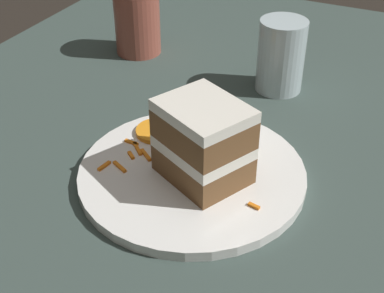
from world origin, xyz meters
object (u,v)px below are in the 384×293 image
at_px(cream_dollop, 221,113).
at_px(drinking_glass, 280,60).
at_px(coffee_mug, 137,20).
at_px(plate, 192,173).
at_px(orange_garnish, 157,131).
at_px(cake_slice, 203,142).

xyz_separation_m(cream_dollop, drinking_glass, (0.03, 0.15, 0.01)).
bearing_deg(drinking_glass, cream_dollop, -99.84).
distance_m(cream_dollop, coffee_mug, 0.28).
xyz_separation_m(drinking_glass, coffee_mug, (-0.24, 0.02, 0.01)).
bearing_deg(drinking_glass, plate, -95.41).
bearing_deg(plate, cream_dollop, 92.25).
relative_size(cream_dollop, orange_garnish, 0.99).
relative_size(plate, cream_dollop, 4.85).
bearing_deg(plate, orange_garnish, 145.55).
xyz_separation_m(cream_dollop, coffee_mug, (-0.22, 0.17, 0.02)).
bearing_deg(coffee_mug, drinking_glass, -5.04).
xyz_separation_m(plate, cake_slice, (0.02, -0.00, 0.05)).
height_order(orange_garnish, coffee_mug, coffee_mug).
relative_size(orange_garnish, drinking_glass, 0.52).
distance_m(cake_slice, cream_dollop, 0.10).
distance_m(cake_slice, orange_garnish, 0.11).
relative_size(drinking_glass, coffee_mug, 1.03).
bearing_deg(drinking_glass, coffee_mug, 174.96).
xyz_separation_m(orange_garnish, coffee_mug, (-0.15, 0.21, 0.04)).
distance_m(orange_garnish, drinking_glass, 0.22).
bearing_deg(cream_dollop, cake_slice, -78.68).
bearing_deg(cream_dollop, coffee_mug, 141.44).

